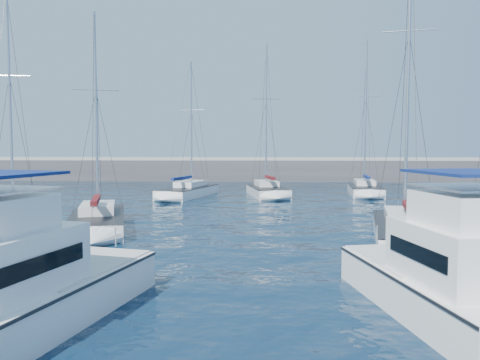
{
  "coord_description": "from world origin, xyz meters",
  "views": [
    {
      "loc": [
        -0.72,
        -17.56,
        4.92
      ],
      "look_at": [
        -2.07,
        9.89,
        3.0
      ],
      "focal_mm": 35.0,
      "sensor_mm": 36.0,
      "label": 1
    }
  ],
  "objects_px": {
    "sailboat_back_a": "(188,192)",
    "sailboat_back_c": "(365,189)",
    "motor_yacht_stbd_inner": "(448,279)",
    "sailboat_mid_b": "(98,221)",
    "sailboat_back_b": "(267,191)",
    "sailboat_mid_d": "(406,230)",
    "sailboat_mid_a": "(10,214)",
    "motor_yacht_port_inner": "(10,289)"
  },
  "relations": [
    {
      "from": "sailboat_back_a",
      "to": "sailboat_back_c",
      "type": "bearing_deg",
      "value": 24.1
    },
    {
      "from": "sailboat_back_a",
      "to": "motor_yacht_stbd_inner",
      "type": "bearing_deg",
      "value": -53.56
    },
    {
      "from": "sailboat_back_a",
      "to": "sailboat_back_c",
      "type": "relative_size",
      "value": 0.84
    },
    {
      "from": "sailboat_mid_b",
      "to": "sailboat_back_b",
      "type": "distance_m",
      "value": 22.55
    },
    {
      "from": "motor_yacht_stbd_inner",
      "to": "sailboat_mid_d",
      "type": "xyz_separation_m",
      "value": [
        2.21,
        11.28,
        -0.59
      ]
    },
    {
      "from": "sailboat_mid_a",
      "to": "sailboat_mid_b",
      "type": "height_order",
      "value": "sailboat_mid_a"
    },
    {
      "from": "sailboat_mid_b",
      "to": "sailboat_back_a",
      "type": "distance_m",
      "value": 19.19
    },
    {
      "from": "sailboat_mid_b",
      "to": "sailboat_mid_d",
      "type": "relative_size",
      "value": 0.75
    },
    {
      "from": "sailboat_mid_a",
      "to": "sailboat_mid_b",
      "type": "relative_size",
      "value": 1.16
    },
    {
      "from": "sailboat_mid_d",
      "to": "sailboat_back_a",
      "type": "bearing_deg",
      "value": 136.96
    },
    {
      "from": "motor_yacht_stbd_inner",
      "to": "sailboat_mid_a",
      "type": "xyz_separation_m",
      "value": [
        -22.15,
        16.45,
        -0.6
      ]
    },
    {
      "from": "sailboat_mid_d",
      "to": "sailboat_back_c",
      "type": "height_order",
      "value": "sailboat_mid_d"
    },
    {
      "from": "sailboat_back_a",
      "to": "sailboat_back_c",
      "type": "distance_m",
      "value": 18.33
    },
    {
      "from": "motor_yacht_stbd_inner",
      "to": "sailboat_mid_b",
      "type": "distance_m",
      "value": 20.46
    },
    {
      "from": "sailboat_mid_a",
      "to": "motor_yacht_stbd_inner",
      "type": "bearing_deg",
      "value": -44.68
    },
    {
      "from": "sailboat_mid_d",
      "to": "sailboat_back_c",
      "type": "bearing_deg",
      "value": 94.72
    },
    {
      "from": "sailboat_mid_b",
      "to": "motor_yacht_port_inner",
      "type": "bearing_deg",
      "value": -95.22
    },
    {
      "from": "sailboat_mid_b",
      "to": "sailboat_back_c",
      "type": "distance_m",
      "value": 30.02
    },
    {
      "from": "sailboat_mid_d",
      "to": "sailboat_back_b",
      "type": "relative_size",
      "value": 1.13
    },
    {
      "from": "motor_yacht_stbd_inner",
      "to": "sailboat_mid_a",
      "type": "height_order",
      "value": "sailboat_mid_a"
    },
    {
      "from": "sailboat_mid_a",
      "to": "sailboat_back_a",
      "type": "xyz_separation_m",
      "value": [
        9.35,
        16.26,
        -0.03
      ]
    },
    {
      "from": "motor_yacht_stbd_inner",
      "to": "sailboat_back_b",
      "type": "relative_size",
      "value": 0.53
    },
    {
      "from": "motor_yacht_stbd_inner",
      "to": "sailboat_back_c",
      "type": "bearing_deg",
      "value": 70.42
    },
    {
      "from": "motor_yacht_stbd_inner",
      "to": "sailboat_back_b",
      "type": "distance_m",
      "value": 34.08
    },
    {
      "from": "sailboat_back_b",
      "to": "sailboat_back_a",
      "type": "bearing_deg",
      "value": 176.76
    },
    {
      "from": "motor_yacht_port_inner",
      "to": "sailboat_mid_a",
      "type": "height_order",
      "value": "sailboat_mid_a"
    },
    {
      "from": "sailboat_mid_d",
      "to": "sailboat_mid_a",
      "type": "bearing_deg",
      "value": 179.97
    },
    {
      "from": "sailboat_back_b",
      "to": "motor_yacht_stbd_inner",
      "type": "bearing_deg",
      "value": -92.28
    },
    {
      "from": "sailboat_back_a",
      "to": "sailboat_mid_b",
      "type": "bearing_deg",
      "value": -82.12
    },
    {
      "from": "motor_yacht_stbd_inner",
      "to": "sailboat_back_c",
      "type": "distance_m",
      "value": 35.99
    },
    {
      "from": "motor_yacht_stbd_inner",
      "to": "sailboat_back_a",
      "type": "distance_m",
      "value": 35.13
    },
    {
      "from": "sailboat_mid_d",
      "to": "sailboat_back_a",
      "type": "relative_size",
      "value": 1.29
    },
    {
      "from": "motor_yacht_stbd_inner",
      "to": "sailboat_back_c",
      "type": "relative_size",
      "value": 0.51
    },
    {
      "from": "sailboat_mid_b",
      "to": "motor_yacht_stbd_inner",
      "type": "bearing_deg",
      "value": -58.7
    },
    {
      "from": "sailboat_mid_a",
      "to": "sailboat_mid_d",
      "type": "height_order",
      "value": "sailboat_mid_d"
    },
    {
      "from": "sailboat_mid_d",
      "to": "sailboat_back_c",
      "type": "relative_size",
      "value": 1.09
    },
    {
      "from": "sailboat_mid_a",
      "to": "sailboat_back_b",
      "type": "relative_size",
      "value": 0.98
    },
    {
      "from": "sailboat_mid_d",
      "to": "sailboat_back_b",
      "type": "height_order",
      "value": "sailboat_mid_d"
    },
    {
      "from": "motor_yacht_stbd_inner",
      "to": "sailboat_back_a",
      "type": "relative_size",
      "value": 0.61
    },
    {
      "from": "motor_yacht_port_inner",
      "to": "sailboat_mid_d",
      "type": "bearing_deg",
      "value": 55.18
    },
    {
      "from": "motor_yacht_port_inner",
      "to": "sailboat_mid_b",
      "type": "relative_size",
      "value": 0.72
    },
    {
      "from": "sailboat_back_c",
      "to": "sailboat_mid_a",
      "type": "bearing_deg",
      "value": -138.73
    }
  ]
}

